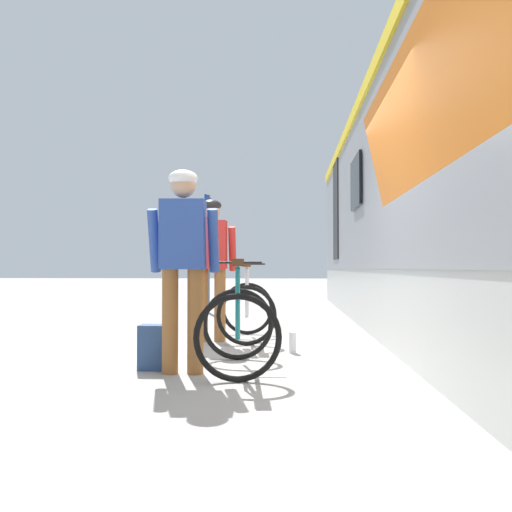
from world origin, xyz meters
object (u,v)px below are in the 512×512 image
Objects in this scene: bicycle_near_teal at (238,325)px; water_bottle_by_the_backpack at (171,360)px; cyclist_far_in_red at (211,256)px; backpack_on_platform at (155,347)px; platform_sign_post at (208,233)px; cyclist_near_in_blue at (183,251)px; bicycle_far_white at (247,308)px; water_bottle_near_the_bikes at (293,343)px.

water_bottle_by_the_backpack is at bearing -168.99° from bicycle_near_teal.
backpack_on_platform is at bearing -97.39° from cyclist_far_in_red.
cyclist_far_in_red reaches higher than water_bottle_by_the_backpack.
platform_sign_post is (-0.68, 4.14, 0.57)m from cyclist_far_in_red.
cyclist_near_in_blue is 1.58× the size of bicycle_far_white.
water_bottle_near_the_bikes reaches higher than water_bottle_by_the_backpack.
platform_sign_post is (-1.12, 3.98, 1.22)m from bicycle_far_white.
backpack_on_platform is (-0.24, -1.82, -0.85)m from cyclist_far_in_red.
bicycle_near_teal reaches higher than water_bottle_near_the_bikes.
platform_sign_post is at bearing 96.79° from cyclist_near_in_blue.
cyclist_far_in_red is 0.80m from bicycle_far_white.
cyclist_near_in_blue is at bearing -88.62° from cyclist_far_in_red.
cyclist_far_in_red reaches higher than backpack_on_platform.
backpack_on_platform is (-0.74, -0.01, -0.20)m from bicycle_near_teal.
platform_sign_post reaches higher than bicycle_far_white.
bicycle_near_teal reaches higher than water_bottle_by_the_backpack.
water_bottle_by_the_backpack is 6.28m from platform_sign_post.
cyclist_near_in_blue is 4.40× the size of backpack_on_platform.
cyclist_far_in_red is 2.02m from backpack_on_platform.
platform_sign_post is (-0.61, 6.06, 1.52)m from water_bottle_by_the_backpack.
bicycle_near_teal is 5.11× the size of water_bottle_near_the_bikes.
backpack_on_platform is at bearing -178.97° from bicycle_near_teal.
backpack_on_platform is (-0.67, -1.99, -0.20)m from bicycle_far_white.
backpack_on_platform is (-0.28, 0.17, -0.85)m from cyclist_near_in_blue.
bicycle_near_teal is at bearing -78.70° from platform_sign_post.
cyclist_far_in_red reaches higher than bicycle_near_teal.
cyclist_near_in_blue is 2.28m from bicycle_far_white.
platform_sign_post is at bearing 105.67° from bicycle_far_white.
water_bottle_near_the_bikes is at bearing 50.60° from cyclist_near_in_blue.
bicycle_far_white is 2.11m from backpack_on_platform.
water_bottle_near_the_bikes is at bearing 63.18° from bicycle_near_teal.
bicycle_far_white is (0.39, 2.15, -0.65)m from cyclist_near_in_blue.
cyclist_far_in_red is at bearing -158.98° from bicycle_far_white.
cyclist_far_in_red is 7.95× the size of water_bottle_near_the_bikes.
bicycle_near_teal is 0.47× the size of platform_sign_post.
cyclist_far_in_red is at bearing 140.67° from water_bottle_near_the_bikes.
water_bottle_near_the_bikes is (1.24, 1.00, -0.09)m from backpack_on_platform.
bicycle_far_white is at bearing 72.39° from backpack_on_platform.
cyclist_far_in_red is 4.24m from platform_sign_post.
cyclist_far_in_red is 0.73× the size of platform_sign_post.
bicycle_far_white is (-0.07, 1.97, 0.00)m from bicycle_near_teal.
bicycle_near_teal is 6.19m from platform_sign_post.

